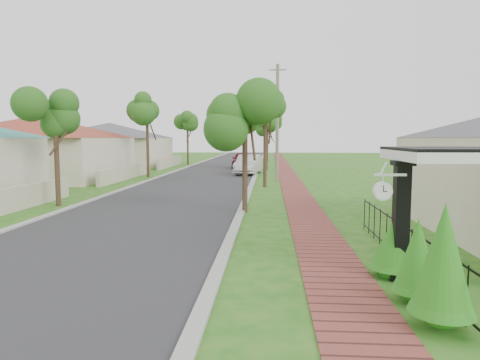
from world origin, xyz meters
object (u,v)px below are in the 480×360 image
(utility_pole, at_px, (277,122))
(station_clock, at_px, (383,190))
(parked_car_red, at_px, (242,160))
(parked_car_white, at_px, (249,165))
(near_tree, at_px, (245,119))
(porch_post, at_px, (401,227))

(utility_pole, distance_m, station_clock, 21.58)
(parked_car_red, xyz_separation_m, utility_pole, (3.24, -12.28, 3.28))
(parked_car_white, xyz_separation_m, near_tree, (0.76, -18.20, 2.93))
(parked_car_white, height_order, station_clock, station_clock)
(parked_car_red, bearing_deg, near_tree, -86.80)
(parked_car_white, bearing_deg, station_clock, -74.11)
(porch_post, relative_size, station_clock, 3.90)
(parked_car_white, xyz_separation_m, station_clock, (4.02, -26.59, 1.15))
(porch_post, xyz_separation_m, parked_car_red, (-5.49, 33.28, -0.31))
(station_clock, bearing_deg, parked_car_white, 98.59)
(near_tree, bearing_deg, parked_car_red, 93.93)
(porch_post, distance_m, parked_car_red, 33.73)
(near_tree, xyz_separation_m, station_clock, (3.26, -8.39, -1.78))
(porch_post, xyz_separation_m, station_clock, (-0.49, -0.40, 0.83))
(parked_car_red, bearing_deg, porch_post, -81.37)
(station_clock, bearing_deg, porch_post, 39.33)
(parked_car_white, distance_m, utility_pole, 6.55)
(station_clock, bearing_deg, parked_car_red, 98.44)
(parked_car_red, xyz_separation_m, station_clock, (5.00, -33.68, 1.14))
(near_tree, bearing_deg, utility_pole, 83.42)
(porch_post, relative_size, near_tree, 0.54)
(near_tree, height_order, station_clock, near_tree)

